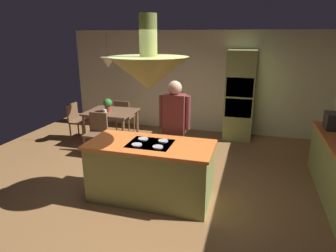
{
  "coord_description": "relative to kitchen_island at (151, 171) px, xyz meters",
  "views": [
    {
      "loc": [
        1.39,
        -4.06,
        2.43
      ],
      "look_at": [
        0.1,
        0.4,
        1.0
      ],
      "focal_mm": 31.69,
      "sensor_mm": 36.0,
      "label": 1
    }
  ],
  "objects": [
    {
      "name": "ground",
      "position": [
        0.0,
        0.2,
        -0.45
      ],
      "size": [
        8.16,
        8.16,
        0.0
      ],
      "primitive_type": "plane",
      "color": "olive"
    },
    {
      "name": "pendant_light_over_table",
      "position": [
        -1.7,
        2.1,
        1.41
      ],
      "size": [
        0.32,
        0.32,
        0.82
      ],
      "color": "beige"
    },
    {
      "name": "oven_tower",
      "position": [
        1.1,
        3.24,
        0.6
      ],
      "size": [
        0.66,
        0.62,
        2.11
      ],
      "color": "#8C934C",
      "rests_on": "ground"
    },
    {
      "name": "chair_by_back_wall",
      "position": [
        -1.7,
        2.78,
        0.05
      ],
      "size": [
        0.4,
        0.4,
        0.87
      ],
      "rotation": [
        0.0,
        0.0,
        3.14
      ],
      "color": "brown",
      "rests_on": "ground"
    },
    {
      "name": "wall_back",
      "position": [
        0.0,
        3.65,
        0.82
      ],
      "size": [
        6.8,
        0.1,
        2.55
      ],
      "primitive_type": "cube",
      "color": "beige",
      "rests_on": "ground"
    },
    {
      "name": "kitchen_island",
      "position": [
        0.0,
        0.0,
        0.0
      ],
      "size": [
        1.87,
        0.88,
        0.92
      ],
      "color": "#8C934C",
      "rests_on": "ground"
    },
    {
      "name": "potted_plant_on_table",
      "position": [
        -1.74,
        2.05,
        0.47
      ],
      "size": [
        0.2,
        0.2,
        0.3
      ],
      "color": "#99382D",
      "rests_on": "dining_table"
    },
    {
      "name": "person_at_island",
      "position": [
        0.18,
        0.71,
        0.54
      ],
      "size": [
        0.53,
        0.23,
        1.73
      ],
      "color": "tan",
      "rests_on": "ground"
    },
    {
      "name": "chair_at_corner",
      "position": [
        -2.62,
        2.1,
        0.05
      ],
      "size": [
        0.4,
        0.4,
        0.87
      ],
      "rotation": [
        0.0,
        0.0,
        1.57
      ],
      "color": "brown",
      "rests_on": "ground"
    },
    {
      "name": "cup_on_table",
      "position": [
        -1.73,
        1.87,
        0.35
      ],
      "size": [
        0.07,
        0.07,
        0.09
      ],
      "primitive_type": "cylinder",
      "color": "white",
      "rests_on": "dining_table"
    },
    {
      "name": "chair_facing_island",
      "position": [
        -1.7,
        1.42,
        0.05
      ],
      "size": [
        0.4,
        0.4,
        0.87
      ],
      "color": "brown",
      "rests_on": "ground"
    },
    {
      "name": "dining_table",
      "position": [
        -1.7,
        2.1,
        0.21
      ],
      "size": [
        1.08,
        0.92,
        0.76
      ],
      "color": "brown",
      "rests_on": "ground"
    },
    {
      "name": "range_hood",
      "position": [
        0.0,
        0.0,
        1.5
      ],
      "size": [
        1.1,
        1.1,
        1.0
      ],
      "color": "#8C934C"
    }
  ]
}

